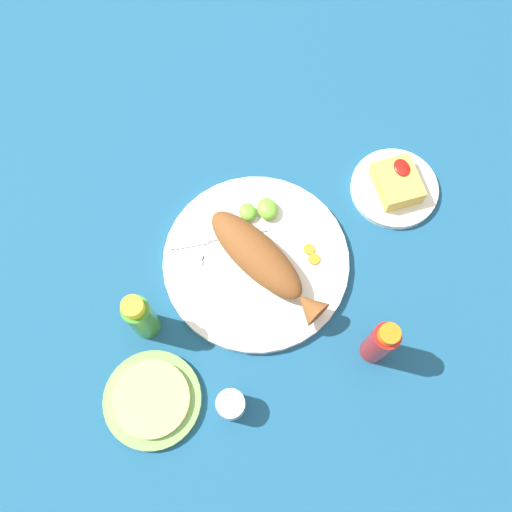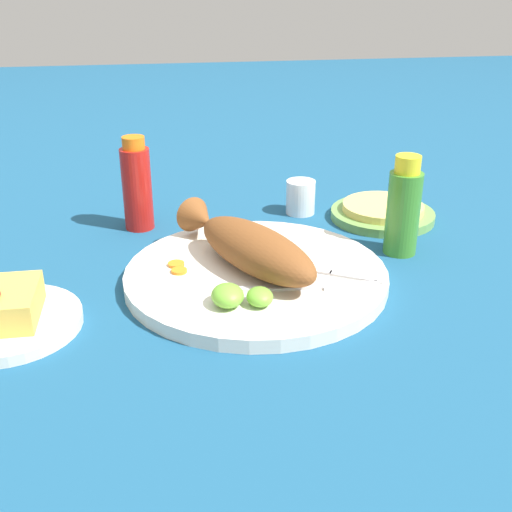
# 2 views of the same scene
# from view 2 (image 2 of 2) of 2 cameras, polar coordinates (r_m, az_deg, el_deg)

# --- Properties ---
(ground_plane) EXTENTS (4.00, 4.00, 0.00)m
(ground_plane) POSITION_cam_2_polar(r_m,az_deg,el_deg) (0.85, 0.00, -2.32)
(ground_plane) COLOR navy
(main_plate) EXTENTS (0.35, 0.35, 0.02)m
(main_plate) POSITION_cam_2_polar(r_m,az_deg,el_deg) (0.85, 0.00, -1.78)
(main_plate) COLOR silver
(main_plate) RESTS_ON ground_plane
(fried_fish) EXTENTS (0.27, 0.18, 0.06)m
(fried_fish) POSITION_cam_2_polar(r_m,az_deg,el_deg) (0.84, -0.65, 0.95)
(fried_fish) COLOR brown
(fried_fish) RESTS_ON main_plate
(fork_near) EXTENTS (0.10, 0.17, 0.00)m
(fork_near) POSITION_cam_2_polar(r_m,az_deg,el_deg) (0.84, 6.05, -1.30)
(fork_near) COLOR silver
(fork_near) RESTS_ON main_plate
(fork_far) EXTENTS (0.03, 0.19, 0.00)m
(fork_far) POSITION_cam_2_polar(r_m,az_deg,el_deg) (0.80, 5.33, -2.74)
(fork_far) COLOR silver
(fork_far) RESTS_ON main_plate
(carrot_slice_near) EXTENTS (0.02, 0.02, 0.00)m
(carrot_slice_near) POSITION_cam_2_polar(r_m,az_deg,el_deg) (0.84, -6.85, -1.32)
(carrot_slice_near) COLOR orange
(carrot_slice_near) RESTS_ON main_plate
(carrot_slice_mid) EXTENTS (0.02, 0.02, 0.00)m
(carrot_slice_mid) POSITION_cam_2_polar(r_m,az_deg,el_deg) (0.86, -7.11, -0.72)
(carrot_slice_mid) COLOR orange
(carrot_slice_mid) RESTS_ON main_plate
(lime_wedge_main) EXTENTS (0.05, 0.04, 0.03)m
(lime_wedge_main) POSITION_cam_2_polar(r_m,az_deg,el_deg) (0.76, -2.55, -3.53)
(lime_wedge_main) COLOR #6BB233
(lime_wedge_main) RESTS_ON main_plate
(lime_wedge_side) EXTENTS (0.04, 0.03, 0.02)m
(lime_wedge_side) POSITION_cam_2_polar(r_m,az_deg,el_deg) (0.76, 0.34, -3.65)
(lime_wedge_side) COLOR #6BB233
(lime_wedge_side) RESTS_ON main_plate
(hot_sauce_bottle_red) EXTENTS (0.05, 0.05, 0.15)m
(hot_sauce_bottle_red) POSITION_cam_2_polar(r_m,az_deg,el_deg) (1.02, -10.54, 6.16)
(hot_sauce_bottle_red) COLOR #B21914
(hot_sauce_bottle_red) RESTS_ON ground_plane
(hot_sauce_bottle_green) EXTENTS (0.05, 0.05, 0.15)m
(hot_sauce_bottle_green) POSITION_cam_2_polar(r_m,az_deg,el_deg) (0.94, 12.97, 4.12)
(hot_sauce_bottle_green) COLOR #3D8428
(hot_sauce_bottle_green) RESTS_ON ground_plane
(salt_cup) EXTENTS (0.05, 0.05, 0.06)m
(salt_cup) POSITION_cam_2_polar(r_m,az_deg,el_deg) (1.08, 3.98, 5.07)
(salt_cup) COLOR silver
(salt_cup) RESTS_ON ground_plane
(side_plate_fries) EXTENTS (0.17, 0.17, 0.01)m
(side_plate_fries) POSITION_cam_2_polar(r_m,az_deg,el_deg) (0.80, -21.24, -5.56)
(side_plate_fries) COLOR silver
(side_plate_fries) RESTS_ON ground_plane
(fries_pile) EXTENTS (0.09, 0.08, 0.04)m
(fries_pile) POSITION_cam_2_polar(r_m,az_deg,el_deg) (0.79, -21.56, -3.97)
(fries_pile) COLOR gold
(fries_pile) RESTS_ON side_plate_fries
(tortilla_plate) EXTENTS (0.17, 0.17, 0.01)m
(tortilla_plate) POSITION_cam_2_polar(r_m,az_deg,el_deg) (1.08, 11.16, 3.61)
(tortilla_plate) COLOR #6B9E4C
(tortilla_plate) RESTS_ON ground_plane
(tortilla_stack) EXTENTS (0.13, 0.13, 0.01)m
(tortilla_stack) POSITION_cam_2_polar(r_m,az_deg,el_deg) (1.07, 11.22, 4.25)
(tortilla_stack) COLOR #E0C666
(tortilla_stack) RESTS_ON tortilla_plate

